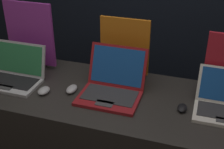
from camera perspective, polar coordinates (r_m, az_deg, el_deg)
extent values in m
cube|color=#B7B7BC|center=(2.24, -18.01, -1.61)|extent=(0.38, 0.23, 0.02)
cube|color=black|center=(2.25, -17.81, -1.14)|extent=(0.34, 0.16, 0.00)
cube|color=#3F3F42|center=(2.19, -19.07, -2.22)|extent=(0.11, 0.05, 0.00)
cube|color=#B7B7BC|center=(2.29, -16.41, 2.80)|extent=(0.38, 0.08, 0.23)
cube|color=#2D7F4C|center=(2.28, -16.51, 2.78)|extent=(0.35, 0.06, 0.20)
ellipsoid|color=#B2B2B7|center=(2.08, -12.34, -2.91)|extent=(0.07, 0.10, 0.04)
cube|color=black|center=(2.46, -14.04, 1.87)|extent=(0.21, 0.07, 0.02)
cube|color=purple|center=(2.36, -14.75, 7.22)|extent=(0.37, 0.02, 0.47)
cube|color=maroon|center=(1.98, -0.61, -4.36)|extent=(0.39, 0.27, 0.02)
cube|color=#2D2D30|center=(1.99, -0.42, -3.76)|extent=(0.34, 0.19, 0.00)
cube|color=#3F3F42|center=(1.90, -1.40, -5.34)|extent=(0.11, 0.06, 0.00)
cube|color=maroon|center=(2.06, 1.04, 1.58)|extent=(0.39, 0.12, 0.26)
cube|color=#194C99|center=(2.06, 0.99, 1.56)|extent=(0.35, 0.09, 0.22)
ellipsoid|color=#B2B2B7|center=(2.07, -7.37, -2.65)|extent=(0.06, 0.11, 0.04)
cube|color=black|center=(2.26, 2.22, 0.32)|extent=(0.19, 0.07, 0.02)
cube|color=orange|center=(2.17, 2.32, 5.24)|extent=(0.35, 0.02, 0.40)
ellipsoid|color=black|center=(1.92, 12.71, -5.98)|extent=(0.06, 0.09, 0.03)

